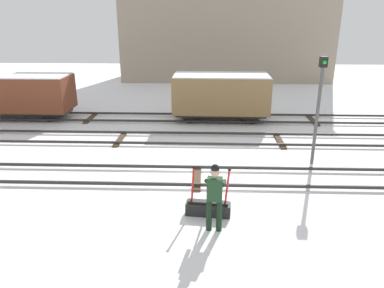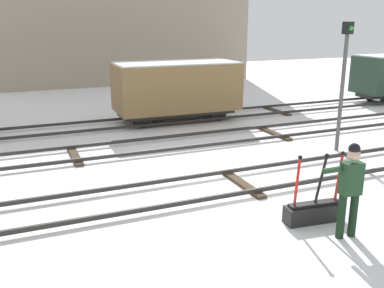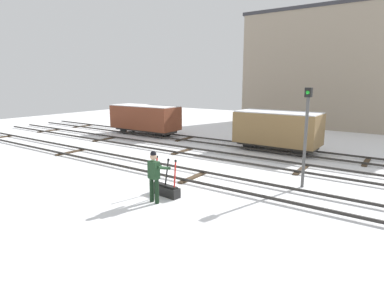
% 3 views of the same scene
% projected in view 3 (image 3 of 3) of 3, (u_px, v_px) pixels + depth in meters
% --- Properties ---
extents(ground_plane, '(60.00, 60.00, 0.00)m').
position_uv_depth(ground_plane, '(193.00, 178.00, 13.95)').
color(ground_plane, white).
extents(track_main_line, '(44.00, 1.94, 0.18)m').
position_uv_depth(track_main_line, '(193.00, 176.00, 13.93)').
color(track_main_line, '#2D2B28').
rests_on(track_main_line, ground_plane).
extents(track_siding_near, '(44.00, 1.94, 0.18)m').
position_uv_depth(track_siding_near, '(235.00, 158.00, 17.12)').
color(track_siding_near, '#2D2B28').
rests_on(track_siding_near, ground_plane).
extents(track_siding_far, '(44.00, 1.94, 0.18)m').
position_uv_depth(track_siding_far, '(260.00, 147.00, 19.83)').
color(track_siding_far, '#2D2B28').
rests_on(track_siding_far, ground_plane).
extents(switch_lever_frame, '(1.27, 0.49, 1.45)m').
position_uv_depth(switch_lever_frame, '(165.00, 189.00, 11.82)').
color(switch_lever_frame, black).
rests_on(switch_lever_frame, ground_plane).
extents(rail_worker, '(0.59, 0.72, 1.85)m').
position_uv_depth(rail_worker, '(154.00, 173.00, 10.99)').
color(rail_worker, black).
rests_on(rail_worker, ground_plane).
extents(signal_post, '(0.24, 0.32, 3.93)m').
position_uv_depth(signal_post, '(306.00, 128.00, 12.32)').
color(signal_post, '#4C4C4C').
rests_on(signal_post, ground_plane).
extents(apartment_building, '(17.20, 5.79, 10.51)m').
position_uv_depth(apartment_building, '(342.00, 69.00, 28.62)').
color(apartment_building, gray).
rests_on(apartment_building, ground_plane).
extents(freight_car_far_end, '(4.90, 2.32, 2.40)m').
position_uv_depth(freight_car_far_end, '(277.00, 129.00, 19.00)').
color(freight_car_far_end, '#2D2B28').
rests_on(freight_car_far_end, ground_plane).
extents(freight_car_near_switch, '(5.70, 2.14, 2.31)m').
position_uv_depth(freight_car_near_switch, '(145.00, 118.00, 25.02)').
color(freight_car_near_switch, '#2D2B28').
rests_on(freight_car_near_switch, ground_plane).
extents(perched_bird_roof_right, '(0.27, 0.14, 0.13)m').
position_uv_depth(perched_bird_roof_right, '(317.00, 13.00, 30.69)').
color(perched_bird_roof_right, '#514C47').
rests_on(perched_bird_roof_right, apartment_building).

